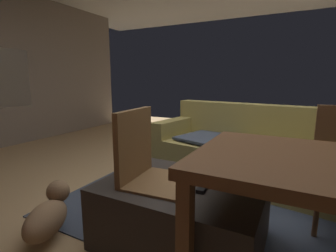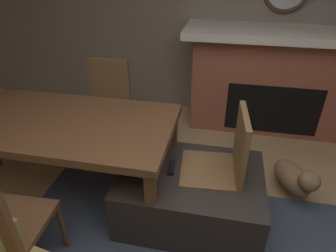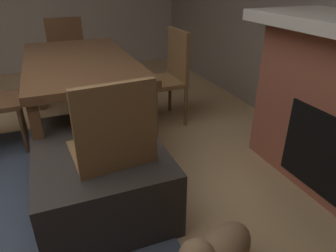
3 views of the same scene
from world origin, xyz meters
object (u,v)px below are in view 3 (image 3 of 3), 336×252
(dining_chair_east, at_px, (68,53))
(dining_chair_west, at_px, (113,146))
(ottoman_coffee_table, at_px, (99,172))
(tv_remote, at_px, (94,131))
(dining_chair_south, at_px, (168,72))
(dining_table, at_px, (80,67))

(dining_chair_east, distance_m, dining_chair_west, 2.50)
(ottoman_coffee_table, bearing_deg, tv_remote, -6.58)
(dining_chair_south, bearing_deg, dining_table, 90.12)
(dining_chair_east, relative_size, dining_chair_south, 1.00)
(dining_table, relative_size, dining_chair_south, 1.84)
(tv_remote, bearing_deg, dining_chair_west, -177.92)
(dining_table, bearing_deg, tv_remote, 177.21)
(tv_remote, height_order, dining_chair_south, dining_chair_south)
(tv_remote, distance_m, dining_chair_east, 2.12)
(ottoman_coffee_table, xyz_separation_m, dining_table, (1.03, -0.06, 0.45))
(ottoman_coffee_table, height_order, dining_table, dining_table)
(ottoman_coffee_table, bearing_deg, dining_table, -3.38)
(dining_chair_east, xyz_separation_m, dining_chair_west, (-2.50, -0.01, 0.00))
(dining_chair_west, xyz_separation_m, dining_chair_south, (1.25, -0.84, 0.00))
(dining_chair_west, distance_m, dining_chair_south, 1.51)
(dining_chair_east, relative_size, dining_chair_west, 1.00)
(dining_table, relative_size, dining_chair_west, 1.84)
(tv_remote, relative_size, dining_table, 0.09)
(dining_chair_east, distance_m, dining_chair_south, 1.51)
(ottoman_coffee_table, xyz_separation_m, tv_remote, (0.16, -0.02, 0.23))
(ottoman_coffee_table, relative_size, dining_chair_east, 1.16)
(ottoman_coffee_table, distance_m, dining_chair_south, 1.41)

